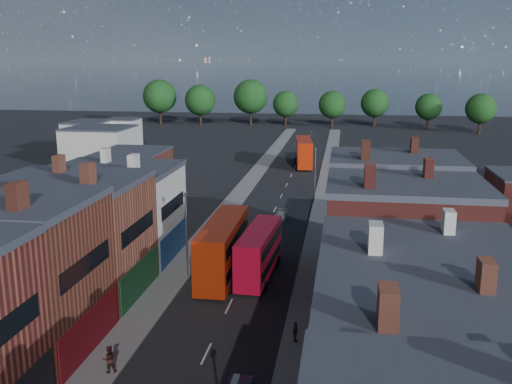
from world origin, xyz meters
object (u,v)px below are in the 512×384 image
(bus_0, at_px, (223,247))
(bus_1, at_px, (259,251))
(ped_3, at_px, (295,332))
(car_2, at_px, (246,240))
(car_3, at_px, (281,216))
(ped_1, at_px, (109,359))
(bus_2, at_px, (304,152))

(bus_0, distance_m, bus_1, 3.42)
(ped_3, bearing_deg, car_2, 33.70)
(bus_1, distance_m, ped_3, 13.44)
(car_3, relative_size, ped_3, 2.38)
(bus_1, height_order, car_3, bus_1)
(ped_1, bearing_deg, car_2, -121.62)
(bus_0, xyz_separation_m, ped_1, (-3.79, -18.01, -1.89))
(bus_1, xyz_separation_m, ped_1, (-7.13, -18.58, -1.46))
(ped_1, bearing_deg, bus_0, -124.25)
(car_2, relative_size, ped_3, 3.20)
(car_2, distance_m, car_3, 11.62)
(bus_1, bearing_deg, ped_3, -66.79)
(ped_3, bearing_deg, bus_0, 48.21)
(ped_1, xyz_separation_m, ped_3, (11.66, 6.03, -0.16))
(car_3, bearing_deg, ped_3, -79.30)
(bus_2, distance_m, ped_1, 77.31)
(bus_0, relative_size, ped_1, 6.83)
(bus_0, bearing_deg, bus_2, 86.28)
(bus_2, height_order, ped_1, bus_2)
(bus_2, distance_m, car_3, 38.43)
(bus_2, bearing_deg, ped_1, -102.24)
(bus_1, height_order, bus_2, bus_2)
(bus_0, height_order, car_3, bus_0)
(bus_0, xyz_separation_m, car_2, (0.65, 9.25, -2.25))
(bus_1, bearing_deg, car_3, 93.86)
(car_3, distance_m, ped_1, 39.23)
(car_2, bearing_deg, ped_1, -96.65)
(bus_0, distance_m, car_3, 20.97)
(car_2, xyz_separation_m, car_3, (2.53, 11.34, -0.15))
(car_3, height_order, ped_3, ped_3)
(bus_0, bearing_deg, bus_1, 9.13)
(bus_2, xyz_separation_m, ped_3, (4.53, -70.94, -1.98))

